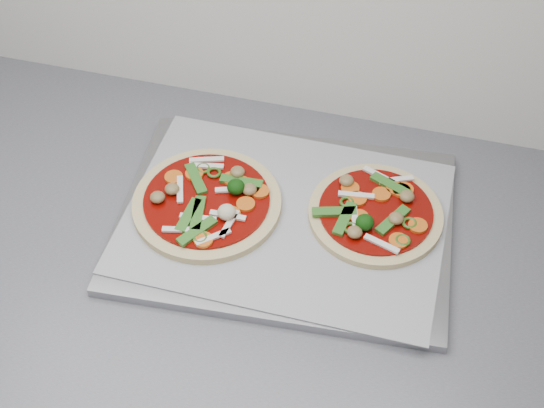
# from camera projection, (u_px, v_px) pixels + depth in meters

# --- Properties ---
(base_cabinet) EXTENTS (3.60, 0.60, 0.86)m
(base_cabinet) POSITION_uv_depth(u_px,v_px,m) (136.00, 392.00, 1.36)
(base_cabinet) COLOR beige
(base_cabinet) RESTS_ON ground
(countertop) EXTENTS (3.60, 0.60, 0.04)m
(countertop) POSITION_uv_depth(u_px,v_px,m) (91.00, 233.00, 1.03)
(countertop) COLOR slate
(countertop) RESTS_ON base_cabinet
(baking_tray) EXTENTS (0.46, 0.35, 0.01)m
(baking_tray) POSITION_uv_depth(u_px,v_px,m) (285.00, 221.00, 1.01)
(baking_tray) COLOR gray
(baking_tray) RESTS_ON countertop
(parchment) EXTENTS (0.42, 0.30, 0.00)m
(parchment) POSITION_uv_depth(u_px,v_px,m) (285.00, 217.00, 1.00)
(parchment) COLOR gray
(parchment) RESTS_ON baking_tray
(pizza_left) EXTENTS (0.26, 0.26, 0.03)m
(pizza_left) POSITION_uv_depth(u_px,v_px,m) (208.00, 202.00, 1.01)
(pizza_left) COLOR #CDB87B
(pizza_left) RESTS_ON parchment
(pizza_right) EXTENTS (0.21, 0.21, 0.03)m
(pizza_right) POSITION_uv_depth(u_px,v_px,m) (375.00, 213.00, 0.99)
(pizza_right) COLOR #CDB87B
(pizza_right) RESTS_ON parchment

